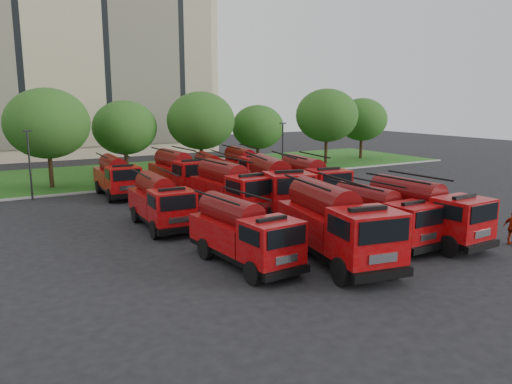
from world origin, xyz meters
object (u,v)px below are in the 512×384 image
fire_truck_4 (160,202)px  firefighter_4 (287,232)px  fire_truck_0 (243,233)px  fire_truck_9 (179,172)px  fire_truck_1 (335,224)px  fire_truck_5 (231,189)px  fire_truck_10 (211,172)px  fire_truck_6 (275,186)px  fire_truck_3 (423,211)px  firefighter_1 (343,267)px  firefighter_5 (362,213)px  firefighter_0 (420,247)px  firefighter_3 (453,247)px  fire_truck_7 (310,181)px  fire_truck_2 (380,216)px  firefighter_2 (511,245)px  fire_truck_11 (245,166)px  fire_truck_8 (116,176)px

fire_truck_4 → firefighter_4: size_ratio=3.92×
fire_truck_0 → fire_truck_9: (4.02, 17.60, 0.18)m
fire_truck_1 → fire_truck_5: (0.29, 10.71, -0.07)m
fire_truck_10 → fire_truck_5: bearing=-97.7°
fire_truck_6 → fire_truck_3: bearing=-58.3°
firefighter_1 → fire_truck_5: bearing=99.7°
fire_truck_5 → firefighter_5: fire_truck_5 is taller
firefighter_0 → firefighter_3: 1.63m
firefighter_0 → firefighter_5: size_ratio=1.00×
fire_truck_7 → fire_truck_2: bearing=-98.9°
fire_truck_1 → firefighter_3: (6.54, -1.31, -1.75)m
firefighter_2 → fire_truck_2: bearing=56.7°
fire_truck_5 → firefighter_4: 5.61m
firefighter_1 → firefighter_5: bearing=55.2°
fire_truck_6 → fire_truck_11: 11.21m
fire_truck_3 → fire_truck_7: 10.53m
fire_truck_6 → firefighter_0: size_ratio=4.20×
firefighter_4 → firefighter_5: 6.84m
fire_truck_5 → fire_truck_7: fire_truck_5 is taller
fire_truck_10 → fire_truck_9: bearing=-178.0°
fire_truck_11 → fire_truck_10: bearing=-154.6°
fire_truck_4 → firefighter_5: (12.45, -3.33, -1.50)m
fire_truck_0 → fire_truck_2: fire_truck_0 is taller
fire_truck_0 → fire_truck_5: fire_truck_5 is taller
fire_truck_7 → firefighter_0: (-1.43, -11.22, -1.64)m
fire_truck_5 → firefighter_4: (0.76, -5.30, -1.68)m
fire_truck_8 → fire_truck_2: bearing=-65.3°
fire_truck_5 → firefighter_0: size_ratio=3.80×
fire_truck_5 → fire_truck_10: fire_truck_5 is taller
fire_truck_2 → firefighter_3: (2.67, -2.48, -1.45)m
firefighter_0 → firefighter_4: (-4.13, 5.82, 0.00)m
fire_truck_0 → fire_truck_8: fire_truck_8 is taller
firefighter_0 → firefighter_3: (1.36, -0.90, 0.00)m
fire_truck_2 → firefighter_3: size_ratio=3.76×
fire_truck_8 → firefighter_1: size_ratio=3.51×
fire_truck_10 → firefighter_4: bearing=-88.1°
fire_truck_4 → fire_truck_7: (11.29, 0.79, 0.14)m
firefighter_0 → fire_truck_1: bearing=173.4°
fire_truck_0 → fire_truck_4: fire_truck_4 is taller
fire_truck_2 → fire_truck_10: 17.87m
fire_truck_0 → fire_truck_2: 7.70m
fire_truck_1 → fire_truck_8: 21.15m
fire_truck_1 → fire_truck_10: fire_truck_1 is taller
fire_truck_9 → fire_truck_2: bearing=-80.9°
fire_truck_4 → fire_truck_10: (7.51, 8.99, -0.02)m
fire_truck_8 → firefighter_5: fire_truck_8 is taller
fire_truck_6 → fire_truck_7: (3.58, 1.02, -0.14)m
firefighter_3 → fire_truck_6: bearing=-104.1°
fire_truck_8 → fire_truck_10: fire_truck_8 is taller
firefighter_4 → firefighter_5: firefighter_5 is taller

